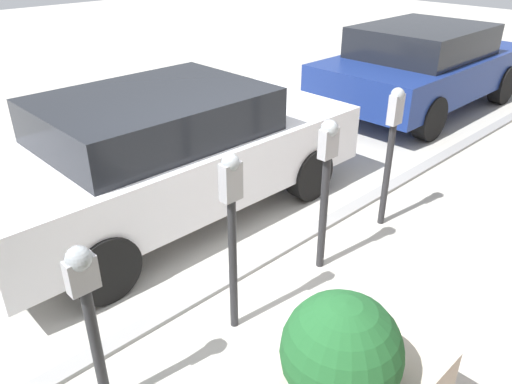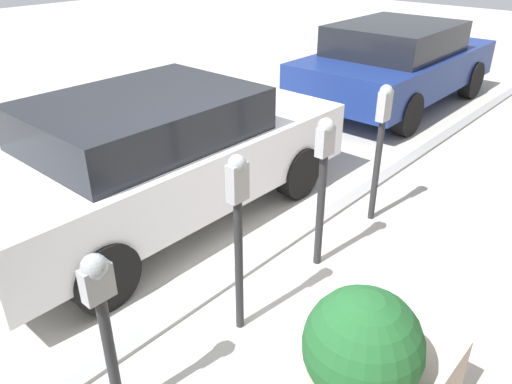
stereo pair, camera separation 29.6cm
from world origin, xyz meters
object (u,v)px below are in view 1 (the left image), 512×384
at_px(parking_meter_middle, 326,172).
at_px(parked_car_middle, 168,151).
at_px(parking_meter_nearest, 87,303).
at_px(parking_meter_fourth, 392,137).
at_px(parking_meter_second, 232,217).
at_px(parked_car_rear, 423,65).

bearing_deg(parking_meter_middle, parked_car_middle, 102.37).
bearing_deg(parking_meter_nearest, parking_meter_middle, 0.57).
height_order(parking_meter_nearest, parking_meter_fourth, parking_meter_fourth).
distance_m(parking_meter_fourth, parked_car_middle, 2.37).
relative_size(parking_meter_second, parking_meter_middle, 1.03).
distance_m(parking_meter_middle, parked_car_middle, 1.91).
xyz_separation_m(parking_meter_middle, parking_meter_fourth, (1.11, 0.04, 0.01)).
bearing_deg(parking_meter_middle, parking_meter_second, -177.99).
height_order(parking_meter_nearest, parking_meter_second, parking_meter_second).
bearing_deg(parking_meter_middle, parking_meter_fourth, 2.11).
height_order(parking_meter_middle, parked_car_rear, parking_meter_middle).
distance_m(parking_meter_nearest, parked_car_middle, 2.66).
xyz_separation_m(parking_meter_second, parking_meter_middle, (1.14, 0.04, -0.03)).
xyz_separation_m(parking_meter_second, parking_meter_fourth, (2.25, 0.08, -0.02)).
distance_m(parking_meter_middle, parking_meter_fourth, 1.11).
xyz_separation_m(parking_meter_second, parked_car_rear, (6.19, 1.92, -0.25)).
distance_m(parking_meter_nearest, parking_meter_fourth, 3.40).
xyz_separation_m(parking_meter_nearest, parking_meter_second, (1.15, -0.02, 0.14)).
bearing_deg(parking_meter_fourth, parking_meter_middle, -177.89).
relative_size(parking_meter_nearest, parking_meter_second, 0.85).
relative_size(parking_meter_nearest, parking_meter_middle, 0.87).
height_order(parking_meter_fourth, parked_car_middle, parking_meter_fourth).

